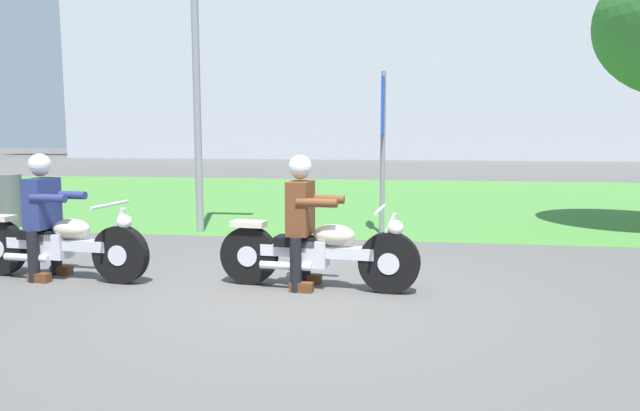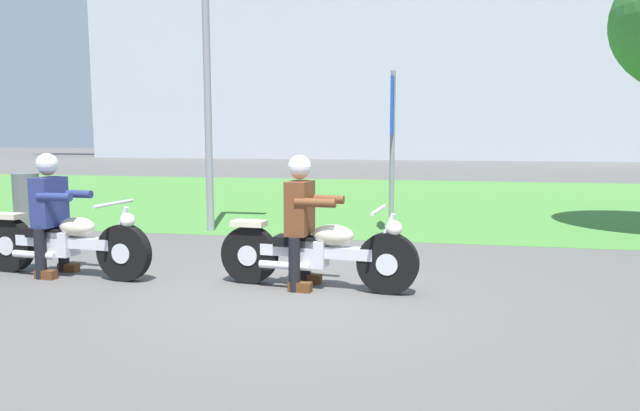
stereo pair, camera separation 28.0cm
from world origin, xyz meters
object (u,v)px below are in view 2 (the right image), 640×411
streetlight_pole (213,31)px  motorcycle_lead (317,252)px  rider_follow (51,205)px  rider_lead (301,211)px  sign_banner (393,127)px  trash_can (27,199)px  motorcycle_follow (65,242)px

streetlight_pole → motorcycle_lead: bearing=-53.8°
rider_follow → rider_lead: bearing=6.0°
rider_follow → streetlight_pole: streetlight_pole is taller
streetlight_pole → sign_banner: streetlight_pole is taller
trash_can → sign_banner: bearing=2.4°
motorcycle_follow → rider_lead: bearing=6.4°
rider_lead → rider_follow: rider_follow is taller
motorcycle_lead → rider_lead: size_ratio=1.53×
sign_banner → motorcycle_follow: bearing=-134.1°
motorcycle_follow → rider_follow: bearing=179.2°
rider_follow → motorcycle_lead: bearing=5.6°
motorcycle_follow → motorcycle_lead: bearing=6.0°
trash_can → motorcycle_follow: bearing=-46.8°
rider_lead → rider_follow: size_ratio=1.00×
motorcycle_follow → trash_can: bearing=138.3°
motorcycle_follow → streetlight_pole: 4.37m
rider_lead → trash_can: size_ratio=1.51×
motorcycle_follow → rider_follow: 0.46m
streetlight_pole → trash_can: 4.57m
motorcycle_lead → streetlight_pole: streetlight_pole is taller
rider_lead → motorcycle_follow: size_ratio=0.64×
rider_follow → streetlight_pole: 4.12m
motorcycle_lead → rider_follow: size_ratio=1.53×
motorcycle_follow → streetlight_pole: bearing=85.5°
streetlight_pole → trash_can: (-3.61, 0.01, -2.80)m
motorcycle_lead → rider_lead: (-0.17, 0.02, 0.43)m
rider_follow → sign_banner: size_ratio=0.54×
streetlight_pole → motorcycle_follow: bearing=-99.7°
motorcycle_lead → streetlight_pole: 4.91m
motorcycle_lead → trash_can: (-5.96, 3.21, 0.07)m
trash_can → motorcycle_lead: bearing=-28.3°
motorcycle_lead → rider_follow: rider_follow is taller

